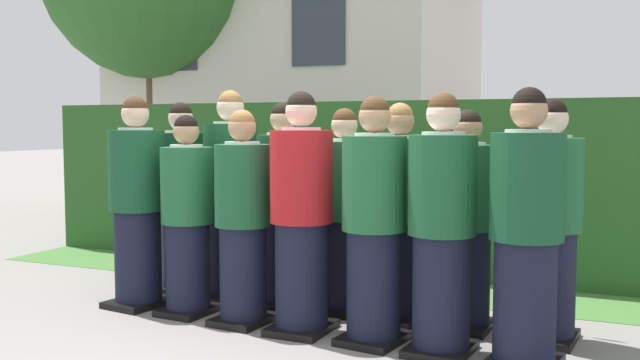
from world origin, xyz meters
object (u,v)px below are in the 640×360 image
(student_front_row_0, at_px, (137,207))
(student_rear_row_1, at_px, (231,200))
(student_front_row_5, at_px, (442,230))
(student_in_red_blazer, at_px, (301,218))
(student_front_row_6, at_px, (526,235))
(student_front_row_2, at_px, (243,223))
(student_rear_row_5, at_px, (466,226))
(student_front_row_4, at_px, (374,226))
(student_rear_row_0, at_px, (182,202))
(student_rear_row_4, at_px, (399,218))
(student_rear_row_6, at_px, (549,227))
(student_front_row_1, at_px, (187,220))
(student_rear_row_2, at_px, (284,209))
(student_rear_row_3, at_px, (344,216))

(student_front_row_0, relative_size, student_rear_row_1, 0.97)
(student_front_row_5, bearing_deg, student_in_red_blazer, 176.40)
(student_front_row_5, xyz_separation_m, student_front_row_6, (0.52, -0.05, 0.01))
(student_front_row_2, bearing_deg, student_in_red_blazer, -2.28)
(student_rear_row_5, bearing_deg, student_front_row_0, -170.74)
(student_front_row_4, relative_size, student_rear_row_0, 1.00)
(student_front_row_2, bearing_deg, student_front_row_6, -3.80)
(student_front_row_6, distance_m, student_rear_row_4, 1.18)
(student_rear_row_4, height_order, student_rear_row_6, student_rear_row_6)
(student_front_row_1, height_order, student_rear_row_2, student_rear_row_2)
(student_front_row_0, relative_size, student_rear_row_3, 1.06)
(student_front_row_1, distance_m, student_front_row_6, 2.54)
(student_front_row_6, distance_m, student_rear_row_3, 1.62)
(student_front_row_2, height_order, student_in_red_blazer, student_in_red_blazer)
(student_rear_row_5, bearing_deg, student_in_red_blazer, -152.88)
(student_in_red_blazer, height_order, student_rear_row_4, student_in_red_blazer)
(student_front_row_4, height_order, student_front_row_5, student_front_row_5)
(student_rear_row_2, relative_size, student_rear_row_4, 1.01)
(student_rear_row_5, bearing_deg, student_front_row_2, -161.36)
(student_rear_row_0, bearing_deg, student_rear_row_2, -5.62)
(student_front_row_0, distance_m, student_rear_row_6, 3.13)
(student_rear_row_0, distance_m, student_rear_row_2, 1.05)
(student_front_row_1, xyz_separation_m, student_rear_row_0, (-0.49, 0.63, 0.06))
(student_front_row_0, xyz_separation_m, student_rear_row_1, (0.55, 0.52, 0.03))
(student_front_row_5, xyz_separation_m, student_rear_row_6, (0.59, 0.54, -0.01))
(student_front_row_1, height_order, student_in_red_blazer, student_in_red_blazer)
(student_rear_row_0, height_order, student_rear_row_4, student_rear_row_0)
(student_front_row_5, xyz_separation_m, student_rear_row_1, (-1.96, 0.70, 0.04))
(student_front_row_0, distance_m, student_front_row_6, 3.04)
(student_front_row_4, bearing_deg, student_front_row_0, 176.06)
(student_rear_row_2, height_order, student_rear_row_5, student_rear_row_2)
(student_front_row_5, bearing_deg, student_front_row_6, -5.59)
(student_rear_row_0, relative_size, student_rear_row_4, 1.02)
(student_rear_row_5, bearing_deg, student_front_row_4, -131.53)
(student_rear_row_1, distance_m, student_rear_row_2, 0.51)
(student_front_row_1, relative_size, student_front_row_2, 0.98)
(student_rear_row_1, height_order, student_rear_row_4, student_rear_row_1)
(student_front_row_2, bearing_deg, student_front_row_1, 173.43)
(student_front_row_0, distance_m, student_rear_row_0, 0.59)
(student_front_row_0, xyz_separation_m, student_rear_row_6, (3.11, 0.36, -0.03))
(student_front_row_1, bearing_deg, student_in_red_blazer, -4.52)
(student_front_row_2, relative_size, student_rear_row_6, 0.96)
(student_front_row_5, distance_m, student_rear_row_0, 2.61)
(student_rear_row_5, relative_size, student_rear_row_6, 0.96)
(student_rear_row_6, bearing_deg, student_front_row_6, -96.78)
(student_in_red_blazer, xyz_separation_m, student_rear_row_5, (1.04, 0.53, -0.06))
(student_front_row_2, height_order, student_rear_row_5, same)
(student_front_row_2, bearing_deg, student_rear_row_5, 18.64)
(student_front_row_1, height_order, student_front_row_4, student_front_row_4)
(student_front_row_5, xyz_separation_m, student_rear_row_2, (-1.45, 0.66, -0.01))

